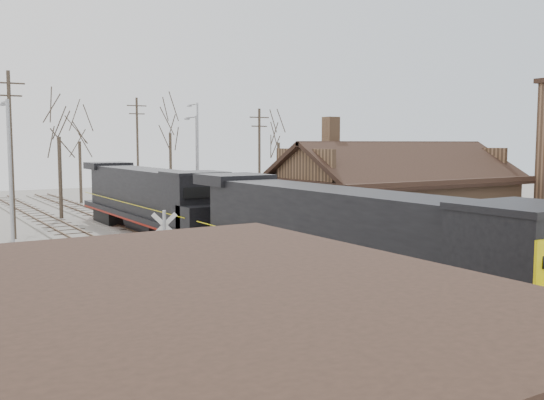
{
  "coord_description": "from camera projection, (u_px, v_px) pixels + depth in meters",
  "views": [
    {
      "loc": [
        -14.58,
        -16.11,
        6.35
      ],
      "look_at": [
        0.99,
        9.0,
        3.54
      ],
      "focal_mm": 40.0,
      "sensor_mm": 36.0,
      "label": 1
    }
  ],
  "objects": [
    {
      "name": "utility_pole_a",
      "position": [
        11.0,
        152.0,
        39.43
      ],
      "size": [
        2.0,
        0.24,
        10.97
      ],
      "color": "#382D23",
      "rests_on": "ground"
    },
    {
      "name": "tree_b",
      "position": [
        58.0,
        123.0,
        49.22
      ],
      "size": [
        4.55,
        4.55,
        11.15
      ],
      "color": "#382D23",
      "rests_on": "ground"
    },
    {
      "name": "crossbuck_far",
      "position": [
        165.0,
        262.0,
        23.18
      ],
      "size": [
        1.01,
        0.53,
        3.78
      ],
      "rotation": [
        0.0,
        0.0,
        2.71
      ],
      "color": "#A5A8AD",
      "rests_on": "ground"
    },
    {
      "name": "tree_d",
      "position": [
        170.0,
        121.0,
        63.06
      ],
      "size": [
        4.91,
        4.91,
        12.03
      ],
      "color": "#382D23",
      "rests_on": "ground"
    },
    {
      "name": "locomotive_trailing",
      "position": [
        151.0,
        200.0,
        41.1
      ],
      "size": [
        3.18,
        21.32,
        4.48
      ],
      "color": "black",
      "rests_on": "ground"
    },
    {
      "name": "utility_pole_c",
      "position": [
        259.0,
        158.0,
        55.41
      ],
      "size": [
        2.0,
        0.24,
        9.42
      ],
      "color": "#382D23",
      "rests_on": "ground"
    },
    {
      "name": "utility_pole_b",
      "position": [
        138.0,
        150.0,
        60.65
      ],
      "size": [
        2.0,
        0.24,
        10.8
      ],
      "color": "#382D23",
      "rests_on": "ground"
    },
    {
      "name": "tree_c",
      "position": [
        79.0,
        131.0,
        61.95
      ],
      "size": [
        4.32,
        4.32,
        10.57
      ],
      "color": "#382D23",
      "rests_on": "ground"
    },
    {
      "name": "track_main",
      "position": [
        202.0,
        253.0,
        34.56
      ],
      "size": [
        3.4,
        90.0,
        0.24
      ],
      "color": "#9C978D",
      "rests_on": "ground"
    },
    {
      "name": "depot",
      "position": [
        395.0,
        205.0,
        38.1
      ],
      "size": [
        15.2,
        9.31,
        7.9
      ],
      "color": "#8D6749",
      "rests_on": "ground"
    },
    {
      "name": "streetlight_b",
      "position": [
        196.0,
        165.0,
        44.82
      ],
      "size": [
        0.25,
        2.04,
        8.32
      ],
      "color": "#A5A8AD",
      "rests_on": "ground"
    },
    {
      "name": "ground",
      "position": [
        380.0,
        319.0,
        21.88
      ],
      "size": [
        140.0,
        140.0,
        0.0
      ],
      "primitive_type": "plane",
      "color": "#9C978D",
      "rests_on": "ground"
    },
    {
      "name": "track_siding",
      "position": [
        125.0,
        261.0,
        32.2
      ],
      "size": [
        3.4,
        90.0,
        0.24
      ],
      "color": "#9C978D",
      "rests_on": "ground"
    },
    {
      "name": "locomotive_lead",
      "position": [
        356.0,
        245.0,
        22.83
      ],
      "size": [
        3.18,
        21.32,
        4.73
      ],
      "color": "black",
      "rests_on": "ground"
    },
    {
      "name": "tree_e",
      "position": [
        279.0,
        133.0,
        63.4
      ],
      "size": [
        4.23,
        4.23,
        10.35
      ],
      "color": "#382D23",
      "rests_on": "ground"
    },
    {
      "name": "road",
      "position": [
        380.0,
        318.0,
        21.88
      ],
      "size": [
        60.0,
        9.0,
        0.03
      ],
      "primitive_type": "cube",
      "color": "slate",
      "rests_on": "ground"
    },
    {
      "name": "streetlight_a",
      "position": [
        10.0,
        172.0,
        31.74
      ],
      "size": [
        0.25,
        2.04,
        8.59
      ],
      "color": "#A5A8AD",
      "rests_on": "ground"
    },
    {
      "name": "streetlight_c",
      "position": [
        197.0,
        153.0,
        53.56
      ],
      "size": [
        0.25,
        2.04,
        9.81
      ],
      "color": "#A5A8AD",
      "rests_on": "ground"
    }
  ]
}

